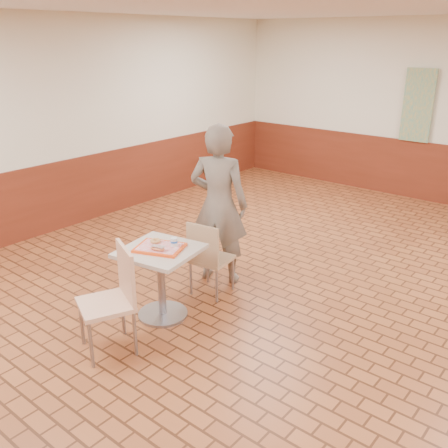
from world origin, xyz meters
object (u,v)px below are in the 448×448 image
Objects in this scene: main_table at (161,271)px; chair_main_back at (208,255)px; paper_cup at (174,242)px; chair_main_front at (114,294)px; serving_tray at (160,248)px; long_john_donut at (158,248)px; customer at (219,205)px; ring_donut at (155,241)px.

main_table is 0.64m from chair_main_back.
chair_main_back and paper_cup have the same top height.
chair_main_front is 1.15× the size of chair_main_back.
chair_main_front reaches higher than chair_main_back.
serving_tray is 2.82× the size of long_john_donut.
customer reaches higher than chair_main_back.
serving_tray is at bearing 121.93° from chair_main_front.
chair_main_back is 0.47× the size of customer.
chair_main_front reaches higher than main_table.
long_john_donut is at bearing 80.90° from chair_main_back.
ring_donut is 0.20m from long_john_donut.
paper_cup is at bearing 14.62° from ring_donut.
long_john_donut is at bearing 76.03° from customer.
chair_main_front reaches higher than long_john_donut.
long_john_donut is at bearing -104.94° from paper_cup.
paper_cup is at bearing 85.53° from chair_main_back.
paper_cup is at bearing 75.06° from long_john_donut.
main_table is 0.87× the size of chair_main_back.
chair_main_front is 0.69m from serving_tray.
long_john_donut is at bearing -36.69° from ring_donut.
long_john_donut reaches higher than serving_tray.
serving_tray is at bearing -137.36° from paper_cup.
paper_cup is (0.20, -0.92, -0.10)m from customer.
chair_main_back is 9.94× the size of paper_cup.
chair_main_back is 0.69m from ring_donut.
customer reaches higher than long_john_donut.
chair_main_front is 0.54× the size of customer.
customer reaches higher than ring_donut.
customer is at bearing 102.49° from paper_cup.
chair_main_front is at bearing -91.05° from paper_cup.
chair_main_back is at bearing 73.50° from ring_donut.
paper_cup is (0.21, 0.05, 0.03)m from ring_donut.
ring_donut reaches higher than main_table.
long_john_donut is (0.16, -1.09, -0.12)m from customer.
paper_cup reaches higher than serving_tray.
paper_cup reaches higher than main_table.
ring_donut is (-0.10, 0.04, 0.03)m from serving_tray.
ring_donut is 1.26× the size of paper_cup.
ring_donut is 0.22m from paper_cup.
customer is 1.11m from long_john_donut.
chair_main_back reaches higher than serving_tray.
paper_cup is at bearing 112.93° from chair_main_front.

